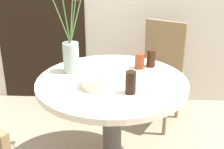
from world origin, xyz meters
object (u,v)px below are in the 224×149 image
at_px(chair_left_flank, 159,66).
at_px(birthday_cake, 99,81).
at_px(flower_vase, 71,45).
at_px(drink_glass_2, 140,61).
at_px(side_plate, 111,69).
at_px(drink_glass_0, 151,58).
at_px(drink_glass_1, 131,83).

height_order(chair_left_flank, birthday_cake, chair_left_flank).
relative_size(flower_vase, drink_glass_2, 6.49).
height_order(side_plate, drink_glass_2, drink_glass_2).
relative_size(side_plate, drink_glass_2, 1.71).
distance_m(side_plate, drink_glass_2, 0.21).
distance_m(birthday_cake, side_plate, 0.29).
distance_m(flower_vase, drink_glass_2, 0.50).
distance_m(birthday_cake, flower_vase, 0.35).
relative_size(flower_vase, drink_glass_0, 5.64).
relative_size(chair_left_flank, flower_vase, 1.31).
height_order(flower_vase, drink_glass_2, flower_vase).
xyz_separation_m(chair_left_flank, side_plate, (-0.41, -0.62, 0.21)).
bearing_deg(drink_glass_0, chair_left_flank, 77.17).
xyz_separation_m(chair_left_flank, drink_glass_1, (-0.27, -0.98, 0.28)).
relative_size(chair_left_flank, birthday_cake, 4.15).
relative_size(birthday_cake, drink_glass_1, 1.61).
bearing_deg(drink_glass_2, flower_vase, -168.92).
height_order(birthday_cake, side_plate, birthday_cake).
height_order(chair_left_flank, flower_vase, flower_vase).
bearing_deg(drink_glass_1, drink_glass_0, 71.89).
height_order(chair_left_flank, drink_glass_0, chair_left_flank).
xyz_separation_m(birthday_cake, drink_glass_0, (0.34, 0.37, 0.03)).
xyz_separation_m(drink_glass_0, drink_glass_2, (-0.08, -0.04, -0.01)).
xyz_separation_m(flower_vase, drink_glass_0, (0.55, 0.13, -0.13)).
xyz_separation_m(birthday_cake, drink_glass_2, (0.26, 0.33, 0.02)).
bearing_deg(chair_left_flank, drink_glass_2, -83.53).
height_order(side_plate, drink_glass_1, drink_glass_1).
relative_size(chair_left_flank, side_plate, 4.96).
height_order(chair_left_flank, drink_glass_1, chair_left_flank).
distance_m(flower_vase, drink_glass_0, 0.59).
relative_size(side_plate, drink_glass_0, 1.49).
height_order(flower_vase, drink_glass_0, flower_vase).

